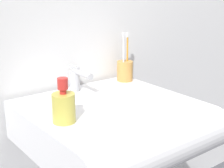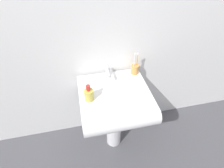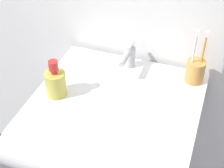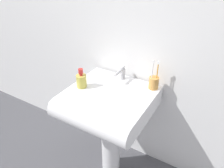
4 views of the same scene
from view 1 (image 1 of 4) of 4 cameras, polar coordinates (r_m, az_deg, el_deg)
sink_basin at (r=1.20m, az=0.99°, el=-7.17°), size 0.57×0.57×0.14m
faucet at (r=1.33m, az=-5.82°, el=0.97°), size 0.04×0.14×0.10m
toothbrush_cup at (r=1.48m, az=2.16°, el=2.33°), size 0.07×0.07×0.21m
soap_bottle at (r=1.05m, az=-8.04°, el=-3.66°), size 0.07×0.07×0.14m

